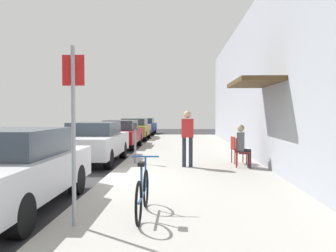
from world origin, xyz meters
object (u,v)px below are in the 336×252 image
Objects in this scene: cafe_chair_0 at (241,150)px; street_sign at (73,121)px; bicycle_0 at (143,193)px; pedestrian_standing at (187,134)px; parking_meter at (135,140)px; parked_car_0 at (11,169)px; parked_car_4 at (144,126)px; parked_car_3 at (135,129)px; parked_car_1 at (94,142)px; seated_patron_0 at (243,144)px; cafe_chair_1 at (237,148)px; parked_car_2 at (120,134)px.

street_sign is at bearing -120.07° from cafe_chair_0.
pedestrian_standing is at bearing 81.28° from bicycle_0.
parking_meter is at bearing 98.44° from bicycle_0.
parked_car_0 reaches higher than parking_meter.
parked_car_0 is 1.00× the size of parked_car_4.
parked_car_3 is 5.06× the size of cafe_chair_0.
parking_meter is at bearing 167.20° from cafe_chair_0.
parked_car_1 is 5.15m from seated_patron_0.
parked_car_3 is 12.71m from cafe_chair_1.
street_sign is at bearing -86.43° from parked_car_4.
street_sign is at bearing -106.87° from pedestrian_standing.
pedestrian_standing reaches higher than parking_meter.
cafe_chair_1 is (-0.06, 0.77, -0.19)m from seated_patron_0.
parking_meter is at bearing 89.56° from street_sign.
pedestrian_standing is (3.24, -1.60, 0.37)m from parked_car_1.
street_sign is (-0.05, -6.52, 0.75)m from parking_meter.
pedestrian_standing is at bearing -65.25° from parked_car_2.
cafe_chair_1 is (2.40, 6.01, 0.14)m from bicycle_0.
seated_patron_0 is at bearing 1.08° from pedestrian_standing.
seated_patron_0 reaches higher than bicycle_0.
parked_car_4 is 3.41× the size of seated_patron_0.
bicycle_0 is (2.44, -0.66, -0.27)m from parked_car_0.
bicycle_0 is at bearing -115.18° from seated_patron_0.
parked_car_0 reaches higher than bicycle_0.
cafe_chair_0 is (2.40, 5.25, 0.14)m from bicycle_0.
parked_car_0 is 1.00× the size of parked_car_2.
parked_car_2 is 11.31m from parked_car_4.
cafe_chair_0 is at bearing 65.40° from bicycle_0.
cafe_chair_1 is (4.84, -0.79, -0.12)m from parked_car_1.
cafe_chair_0 is 0.51× the size of pedestrian_standing.
street_sign is at bearing -78.43° from parked_car_1.
pedestrian_standing is at bearing -153.31° from cafe_chair_1.
bicycle_0 is 1.97× the size of cafe_chair_0.
parked_car_2 reaches higher than parked_car_4.
bicycle_0 is at bearing -111.78° from cafe_chair_1.
parked_car_0 is at bearing -132.15° from cafe_chair_1.
parked_car_2 is 2.59× the size of pedestrian_standing.
parked_car_1 reaches higher than parked_car_2.
cafe_chair_0 is 1.68m from pedestrian_standing.
street_sign is 6.75m from cafe_chair_0.
parked_car_0 is 1.69× the size of street_sign.
pedestrian_standing is (3.24, -12.55, 0.39)m from parked_car_3.
parked_car_1 is 1.00× the size of parked_car_3.
pedestrian_standing is (1.69, -0.79, 0.23)m from parking_meter.
parking_meter is (1.55, -17.54, 0.19)m from parked_car_4.
parked_car_4 is at bearing 90.00° from parked_car_1.
street_sign is (1.50, -18.28, 0.91)m from parked_car_3.
seated_patron_0 reaches higher than parked_car_4.
cafe_chair_1 is (-0.00, 0.76, 0.00)m from cafe_chair_0.
parked_car_1 is 5.09m from cafe_chair_0.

